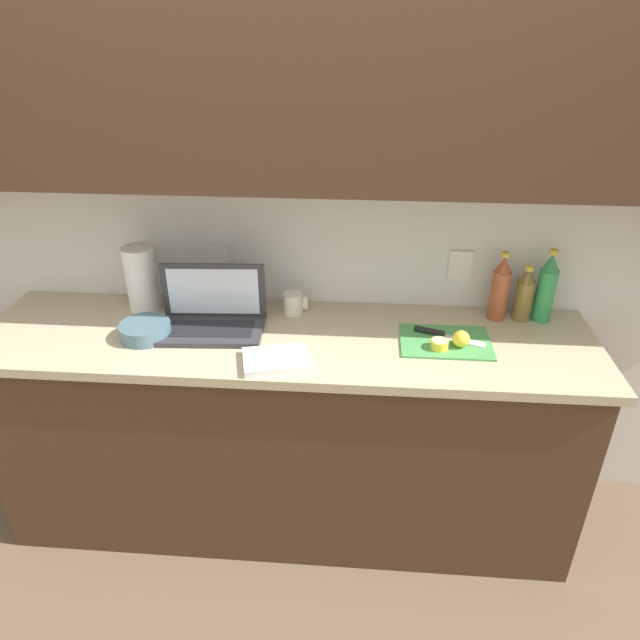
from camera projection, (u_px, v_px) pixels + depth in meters
The scene contains 15 objects.
ground_plane at pixel (291, 511), 2.52m from camera, with size 12.00×12.00×0.00m, color brown.
wall_back at pixel (288, 138), 1.96m from camera, with size 5.20×0.38×2.60m.
counter_unit at pixel (284, 429), 2.30m from camera, with size 2.28×0.58×0.89m.
laptop at pixel (212, 315), 2.12m from camera, with size 0.40×0.24×0.23m.
cutting_board at pixel (445, 342), 2.05m from camera, with size 0.32×0.23×0.01m, color #4C9E51.
knife at pixel (437, 333), 2.08m from camera, with size 0.25×0.11×0.02m.
lemon_half_cut at pixel (439, 344), 1.99m from camera, with size 0.06×0.06×0.03m.
lemon_whole_beside at pixel (461, 339), 2.00m from camera, with size 0.06×0.06×0.06m.
bottle_green_soda at pixel (500, 289), 2.15m from camera, with size 0.07×0.07×0.27m.
bottle_oil_tall at pixel (524, 295), 2.16m from camera, with size 0.07×0.07×0.22m.
bottle_water_clear at pixel (546, 288), 2.14m from camera, with size 0.07×0.07×0.29m.
measuring_cup at pixel (293, 303), 2.23m from camera, with size 0.10×0.08×0.09m.
bowl_white at pixel (145, 330), 2.07m from camera, with size 0.18×0.18×0.06m.
paper_towel_roll at pixel (142, 279), 2.22m from camera, with size 0.12×0.12×0.26m.
dish_towel at pixel (276, 360), 1.93m from camera, with size 0.22×0.16×0.02m, color silver.
Camera 1 is at (0.27, -1.79, 1.95)m, focal length 32.00 mm.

